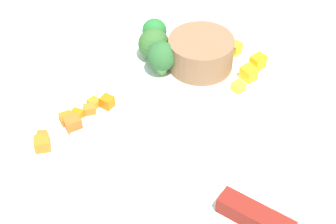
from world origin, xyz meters
TOP-DOWN VIEW (x-y plane):
  - ground_plane at (0.00, 0.00)m, footprint 4.00×4.00m
  - cutting_board at (0.00, 0.00)m, footprint 0.40×0.31m
  - prep_bowl at (-0.11, -0.01)m, footprint 0.09×0.09m
  - chef_knife at (0.08, 0.09)m, footprint 0.05×0.29m
  - carrot_dice_0 at (0.10, -0.11)m, footprint 0.01×0.01m
  - carrot_dice_1 at (0.07, -0.09)m, footprint 0.02×0.02m
  - carrot_dice_2 at (0.02, -0.07)m, footprint 0.01×0.01m
  - carrot_dice_3 at (0.07, -0.10)m, footprint 0.02×0.02m
  - carrot_dice_4 at (0.05, -0.09)m, footprint 0.02×0.01m
  - carrot_dice_5 at (0.03, -0.09)m, footprint 0.02×0.02m
  - carrot_dice_6 at (0.04, -0.09)m, footprint 0.02×0.02m
  - carrot_dice_7 at (0.11, -0.10)m, footprint 0.02×0.02m
  - pepper_dice_0 at (-0.16, 0.02)m, footprint 0.02×0.02m
  - pepper_dice_1 at (-0.11, 0.05)m, footprint 0.02×0.02m
  - pepper_dice_2 at (-0.09, 0.05)m, footprint 0.02×0.02m
  - pepper_dice_3 at (-0.14, 0.06)m, footprint 0.02×0.02m
  - broccoli_floret_0 at (-0.07, -0.05)m, footprint 0.04×0.04m
  - broccoli_floret_1 at (-0.12, -0.09)m, footprint 0.03×0.03m
  - broccoli_floret_2 at (-0.09, -0.07)m, footprint 0.04×0.04m

SIDE VIEW (x-z plane):
  - ground_plane at x=0.00m, z-range 0.00..0.00m
  - cutting_board at x=0.00m, z-range 0.00..0.01m
  - carrot_dice_0 at x=0.10m, z-range 0.01..0.02m
  - carrot_dice_5 at x=0.03m, z-range 0.01..0.02m
  - carrot_dice_6 at x=0.04m, z-range 0.01..0.02m
  - carrot_dice_4 at x=0.05m, z-range 0.01..0.02m
  - pepper_dice_2 at x=-0.09m, z-range 0.01..0.02m
  - carrot_dice_3 at x=0.07m, z-range 0.01..0.03m
  - carrot_dice_7 at x=0.11m, z-range 0.01..0.03m
  - carrot_dice_2 at x=0.02m, z-range 0.01..0.03m
  - chef_knife at x=0.08m, z-range 0.01..0.03m
  - carrot_dice_1 at x=0.07m, z-range 0.01..0.03m
  - pepper_dice_0 at x=-0.16m, z-range 0.01..0.03m
  - pepper_dice_1 at x=-0.11m, z-range 0.01..0.03m
  - pepper_dice_3 at x=-0.14m, z-range 0.01..0.03m
  - broccoli_floret_1 at x=-0.12m, z-range 0.01..0.05m
  - prep_bowl at x=-0.11m, z-range 0.01..0.05m
  - broccoli_floret_2 at x=-0.09m, z-range 0.01..0.05m
  - broccoli_floret_0 at x=-0.07m, z-range 0.01..0.06m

